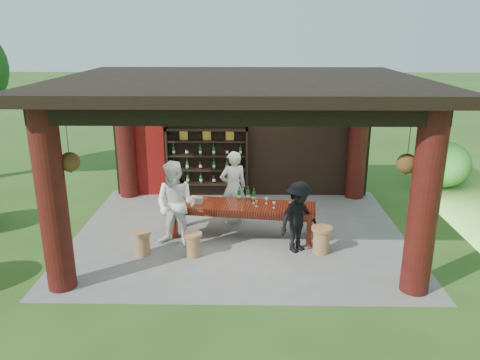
{
  "coord_description": "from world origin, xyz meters",
  "views": [
    {
      "loc": [
        0.18,
        -9.82,
        4.39
      ],
      "look_at": [
        0.0,
        0.4,
        1.15
      ],
      "focal_mm": 35.0,
      "sensor_mm": 36.0,
      "label": 1
    }
  ],
  "objects_px": {
    "wine_shelf": "(207,163)",
    "stool_near_right": "(321,239)",
    "stool_far_left": "(142,242)",
    "tasting_table": "(243,209)",
    "host": "(233,188)",
    "guest_woman": "(176,205)",
    "stool_near_left": "(193,244)",
    "guest_man": "(299,217)",
    "napkin_basket": "(197,200)"
  },
  "relations": [
    {
      "from": "stool_near_left",
      "to": "host",
      "type": "xyz_separation_m",
      "value": [
        0.77,
        1.77,
        0.62
      ]
    },
    {
      "from": "stool_near_right",
      "to": "tasting_table",
      "type": "bearing_deg",
      "value": 153.5
    },
    {
      "from": "wine_shelf",
      "to": "guest_woman",
      "type": "relative_size",
      "value": 1.19
    },
    {
      "from": "wine_shelf",
      "to": "stool_far_left",
      "type": "relative_size",
      "value": 4.25
    },
    {
      "from": "stool_near_right",
      "to": "wine_shelf",
      "type": "bearing_deg",
      "value": 127.88
    },
    {
      "from": "napkin_basket",
      "to": "wine_shelf",
      "type": "bearing_deg",
      "value": 89.36
    },
    {
      "from": "tasting_table",
      "to": "host",
      "type": "distance_m",
      "value": 0.82
    },
    {
      "from": "stool_near_left",
      "to": "stool_far_left",
      "type": "xyz_separation_m",
      "value": [
        -1.05,
        0.05,
        0.01
      ]
    },
    {
      "from": "wine_shelf",
      "to": "napkin_basket",
      "type": "xyz_separation_m",
      "value": [
        -0.03,
        -2.5,
        -0.16
      ]
    },
    {
      "from": "tasting_table",
      "to": "guest_man",
      "type": "bearing_deg",
      "value": -32.56
    },
    {
      "from": "napkin_basket",
      "to": "guest_woman",
      "type": "bearing_deg",
      "value": -121.99
    },
    {
      "from": "stool_near_left",
      "to": "wine_shelf",
      "type": "bearing_deg",
      "value": 89.98
    },
    {
      "from": "tasting_table",
      "to": "stool_near_left",
      "type": "relative_size",
      "value": 6.49
    },
    {
      "from": "wine_shelf",
      "to": "guest_woman",
      "type": "distance_m",
      "value": 3.12
    },
    {
      "from": "wine_shelf",
      "to": "host",
      "type": "height_order",
      "value": "wine_shelf"
    },
    {
      "from": "guest_man",
      "to": "napkin_basket",
      "type": "xyz_separation_m",
      "value": [
        -2.19,
        0.82,
        0.06
      ]
    },
    {
      "from": "stool_near_right",
      "to": "guest_man",
      "type": "distance_m",
      "value": 0.67
    },
    {
      "from": "guest_woman",
      "to": "stool_far_left",
      "type": "bearing_deg",
      "value": -127.74
    },
    {
      "from": "tasting_table",
      "to": "napkin_basket",
      "type": "xyz_separation_m",
      "value": [
        -1.03,
        0.07,
        0.19
      ]
    },
    {
      "from": "wine_shelf",
      "to": "stool_near_right",
      "type": "xyz_separation_m",
      "value": [
        2.64,
        -3.39,
        -0.68
      ]
    },
    {
      "from": "stool_near_left",
      "to": "guest_woman",
      "type": "xyz_separation_m",
      "value": [
        -0.4,
        0.5,
        0.66
      ]
    },
    {
      "from": "guest_woman",
      "to": "napkin_basket",
      "type": "distance_m",
      "value": 0.71
    },
    {
      "from": "stool_near_right",
      "to": "guest_woman",
      "type": "height_order",
      "value": "guest_woman"
    },
    {
      "from": "guest_woman",
      "to": "guest_man",
      "type": "height_order",
      "value": "guest_woman"
    },
    {
      "from": "stool_far_left",
      "to": "guest_man",
      "type": "bearing_deg",
      "value": 4.12
    },
    {
      "from": "stool_far_left",
      "to": "guest_woman",
      "type": "relative_size",
      "value": 0.28
    },
    {
      "from": "guest_woman",
      "to": "host",
      "type": "bearing_deg",
      "value": 64.98
    },
    {
      "from": "wine_shelf",
      "to": "tasting_table",
      "type": "distance_m",
      "value": 2.78
    },
    {
      "from": "stool_far_left",
      "to": "guest_woman",
      "type": "height_order",
      "value": "guest_woman"
    },
    {
      "from": "host",
      "to": "stool_far_left",
      "type": "bearing_deg",
      "value": 25.07
    },
    {
      "from": "wine_shelf",
      "to": "stool_near_left",
      "type": "xyz_separation_m",
      "value": [
        -0.0,
        -3.6,
        -0.71
      ]
    },
    {
      "from": "wine_shelf",
      "to": "stool_near_right",
      "type": "bearing_deg",
      "value": -52.12
    },
    {
      "from": "stool_near_left",
      "to": "guest_woman",
      "type": "distance_m",
      "value": 0.92
    },
    {
      "from": "stool_far_left",
      "to": "napkin_basket",
      "type": "distance_m",
      "value": 1.56
    },
    {
      "from": "stool_near_left",
      "to": "guest_man",
      "type": "height_order",
      "value": "guest_man"
    },
    {
      "from": "host",
      "to": "tasting_table",
      "type": "bearing_deg",
      "value": 88.81
    },
    {
      "from": "wine_shelf",
      "to": "stool_far_left",
      "type": "xyz_separation_m",
      "value": [
        -1.06,
        -3.55,
        -0.71
      ]
    },
    {
      "from": "stool_near_left",
      "to": "stool_far_left",
      "type": "bearing_deg",
      "value": 177.36
    },
    {
      "from": "tasting_table",
      "to": "host",
      "type": "relative_size",
      "value": 1.85
    },
    {
      "from": "stool_far_left",
      "to": "tasting_table",
      "type": "bearing_deg",
      "value": 25.35
    },
    {
      "from": "wine_shelf",
      "to": "tasting_table",
      "type": "xyz_separation_m",
      "value": [
        1.0,
        -2.58,
        -0.35
      ]
    },
    {
      "from": "host",
      "to": "guest_man",
      "type": "relative_size",
      "value": 1.17
    },
    {
      "from": "wine_shelf",
      "to": "stool_far_left",
      "type": "distance_m",
      "value": 3.77
    },
    {
      "from": "wine_shelf",
      "to": "napkin_basket",
      "type": "relative_size",
      "value": 8.52
    },
    {
      "from": "stool_near_left",
      "to": "guest_woman",
      "type": "height_order",
      "value": "guest_woman"
    },
    {
      "from": "guest_man",
      "to": "tasting_table",
      "type": "bearing_deg",
      "value": 108.08
    },
    {
      "from": "stool_far_left",
      "to": "guest_man",
      "type": "xyz_separation_m",
      "value": [
        3.22,
        0.23,
        0.48
      ]
    },
    {
      "from": "tasting_table",
      "to": "stool_near_left",
      "type": "bearing_deg",
      "value": -134.38
    },
    {
      "from": "wine_shelf",
      "to": "stool_near_left",
      "type": "distance_m",
      "value": 3.67
    },
    {
      "from": "host",
      "to": "guest_woman",
      "type": "bearing_deg",
      "value": 29.07
    }
  ]
}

